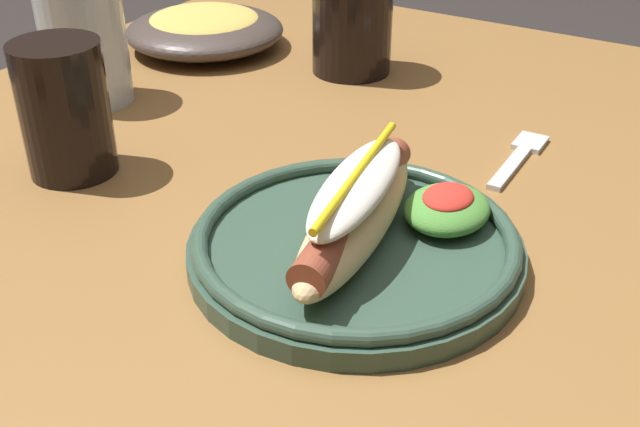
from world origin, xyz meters
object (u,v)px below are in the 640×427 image
at_px(water_cup, 84,43).
at_px(extra_cup, 352,13).
at_px(hot_dog_plate, 361,233).
at_px(soda_cup, 65,109).
at_px(fork, 520,156).
at_px(side_bowl, 205,29).

distance_m(water_cup, extra_cup, 0.29).
bearing_deg(hot_dog_plate, soda_cup, 92.25).
xyz_separation_m(fork, water_cup, (-0.11, 0.43, 0.06)).
bearing_deg(water_cup, hot_dog_plate, -106.20).
xyz_separation_m(extra_cup, side_bowl, (-0.03, 0.19, -0.04)).
distance_m(hot_dog_plate, side_bowl, 0.50).
distance_m(hot_dog_plate, soda_cup, 0.28).
relative_size(hot_dog_plate, water_cup, 1.96).
bearing_deg(soda_cup, extra_cup, -13.89).
bearing_deg(fork, hot_dog_plate, 167.12).
relative_size(hot_dog_plate, side_bowl, 1.26).
relative_size(soda_cup, side_bowl, 0.60).
xyz_separation_m(hot_dog_plate, soda_cup, (-0.01, 0.28, 0.04)).
relative_size(water_cup, extra_cup, 0.92).
height_order(fork, water_cup, water_cup).
height_order(hot_dog_plate, extra_cup, extra_cup).
relative_size(hot_dog_plate, fork, 2.02).
distance_m(extra_cup, side_bowl, 0.20).
bearing_deg(fork, side_bowl, 77.15).
bearing_deg(hot_dog_plate, side_bowl, 51.88).
bearing_deg(hot_dog_plate, water_cup, 73.80).
xyz_separation_m(hot_dog_plate, side_bowl, (0.31, 0.39, 0.00)).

